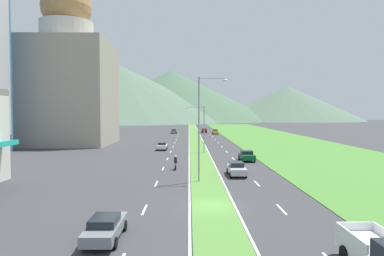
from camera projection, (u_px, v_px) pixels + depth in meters
name	position (u px, v px, depth m)	size (l,w,h in m)	color
ground_plane	(212.00, 206.00, 27.28)	(600.00, 600.00, 0.00)	#38383A
grass_median	(196.00, 141.00, 87.22)	(3.20, 240.00, 0.06)	#518438
grass_verge_right	(280.00, 141.00, 87.41)	(24.00, 240.00, 0.06)	#477F33
lane_dash_left_2	(144.00, 210.00, 26.35)	(0.16, 2.80, 0.01)	silver
lane_dash_left_3	(156.00, 184.00, 35.90)	(0.16, 2.80, 0.01)	silver
lane_dash_left_4	(163.00, 169.00, 45.44)	(0.16, 2.80, 0.01)	silver
lane_dash_left_5	(168.00, 159.00, 54.99)	(0.16, 2.80, 0.01)	silver
lane_dash_left_6	(171.00, 152.00, 64.53)	(0.16, 2.80, 0.01)	silver
lane_dash_left_7	(173.00, 147.00, 74.08)	(0.16, 2.80, 0.01)	silver
lane_dash_left_8	(175.00, 143.00, 83.63)	(0.16, 2.80, 0.01)	silver
lane_dash_left_9	(176.00, 140.00, 93.17)	(0.16, 2.80, 0.01)	silver
lane_dash_left_10	(177.00, 137.00, 102.72)	(0.16, 2.80, 0.01)	silver
lane_dash_left_11	(178.00, 135.00, 112.26)	(0.16, 2.80, 0.01)	silver
lane_dash_right_2	(281.00, 209.00, 26.44)	(0.16, 2.80, 0.01)	silver
lane_dash_right_3	(257.00, 183.00, 35.99)	(0.16, 2.80, 0.01)	silver
lane_dash_right_4	(243.00, 168.00, 45.53)	(0.16, 2.80, 0.01)	silver
lane_dash_right_5	(233.00, 159.00, 55.08)	(0.16, 2.80, 0.01)	silver
lane_dash_right_6	(227.00, 152.00, 64.63)	(0.16, 2.80, 0.01)	silver
lane_dash_right_7	(222.00, 147.00, 74.17)	(0.16, 2.80, 0.01)	silver
lane_dash_right_8	(218.00, 143.00, 83.72)	(0.16, 2.80, 0.01)	silver
lane_dash_right_9	(215.00, 140.00, 93.26)	(0.16, 2.80, 0.01)	silver
lane_dash_right_10	(213.00, 137.00, 102.81)	(0.16, 2.80, 0.01)	silver
lane_dash_right_11	(211.00, 135.00, 112.36)	(0.16, 2.80, 0.01)	silver
edge_line_median_left	(189.00, 141.00, 87.20)	(0.16, 240.00, 0.01)	silver
edge_line_median_right	(203.00, 141.00, 87.24)	(0.16, 240.00, 0.01)	silver
domed_building	(67.00, 79.00, 79.53)	(19.33, 19.33, 36.06)	#9E9384
midrise_colored	(70.00, 104.00, 98.86)	(14.27, 14.27, 19.10)	#B7B2A8
hill_far_left	(117.00, 93.00, 278.89)	(191.82, 191.82, 44.49)	#516B56
hill_far_center	(171.00, 96.00, 300.96)	(174.19, 174.19, 42.14)	#47664C
hill_far_right	(287.00, 103.00, 299.68)	(124.29, 124.29, 29.23)	#516B56
street_lamp_near	(202.00, 122.00, 36.64)	(3.05, 0.42, 10.89)	#99999E
street_lamp_mid	(202.00, 126.00, 62.32)	(3.47, 0.45, 8.26)	#99999E
car_0	(162.00, 146.00, 67.99)	(1.88, 4.60, 1.47)	silver
car_1	(247.00, 156.00, 52.67)	(2.04, 4.46, 1.52)	#0C5128
car_2	(215.00, 132.00, 116.35)	(1.86, 4.39, 1.56)	yellow
car_3	(204.00, 131.00, 123.91)	(1.92, 4.11, 1.49)	maroon
car_4	(236.00, 169.00, 40.55)	(1.92, 4.72, 1.52)	#B2B2B7
car_5	(174.00, 131.00, 120.43)	(1.91, 4.32, 1.41)	slate
car_6	(105.00, 227.00, 20.16)	(1.86, 4.70, 1.36)	slate
motorcycle_rider	(176.00, 164.00, 44.69)	(0.36, 2.00, 1.80)	black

